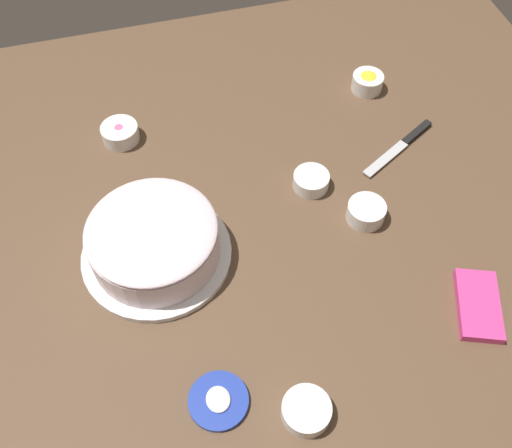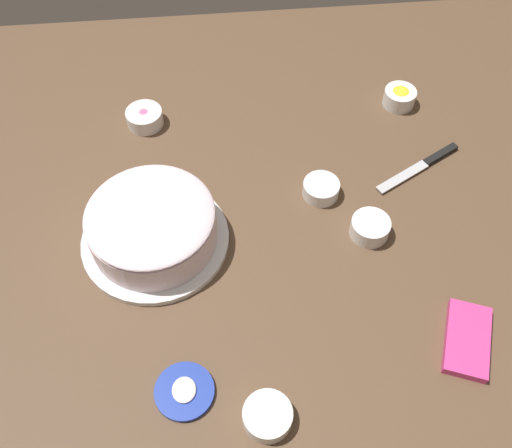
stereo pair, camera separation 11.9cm
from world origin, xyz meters
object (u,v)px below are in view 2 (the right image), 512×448
at_px(frosting_tub_lid, 184,391).
at_px(candy_box_lower, 467,340).
at_px(frosted_cake, 153,228).
at_px(spreading_knife, 425,164).
at_px(sprinkle_bowl_blue, 268,416).
at_px(sprinkle_bowl_rainbow, 321,189).
at_px(sprinkle_bowl_orange, 370,228).
at_px(sprinkle_bowl_pink, 145,117).
at_px(sprinkle_bowl_yellow, 400,97).

bearing_deg(frosting_tub_lid, candy_box_lower, -85.05).
bearing_deg(frosting_tub_lid, frosted_cake, 8.97).
bearing_deg(spreading_knife, sprinkle_bowl_blue, 141.95).
relative_size(spreading_knife, sprinkle_bowl_rainbow, 2.71).
xyz_separation_m(sprinkle_bowl_blue, sprinkle_bowl_orange, (0.36, -0.25, 0.00)).
relative_size(sprinkle_bowl_rainbow, sprinkle_bowl_pink, 0.92).
xyz_separation_m(frosted_cake, sprinkle_bowl_rainbow, (0.09, -0.36, -0.03)).
height_order(spreading_knife, sprinkle_bowl_orange, sprinkle_bowl_orange).
distance_m(sprinkle_bowl_yellow, sprinkle_bowl_blue, 0.85).
bearing_deg(sprinkle_bowl_yellow, sprinkle_bowl_pink, 90.80).
relative_size(frosting_tub_lid, sprinkle_bowl_rainbow, 1.33).
bearing_deg(frosted_cake, candy_box_lower, -115.92).
height_order(sprinkle_bowl_pink, candy_box_lower, sprinkle_bowl_pink).
bearing_deg(frosting_tub_lid, sprinkle_bowl_rainbow, -36.55).
xyz_separation_m(frosting_tub_lid, sprinkle_bowl_pink, (0.67, 0.08, 0.02)).
height_order(sprinkle_bowl_pink, sprinkle_bowl_blue, sprinkle_bowl_pink).
xyz_separation_m(frosting_tub_lid, candy_box_lower, (0.05, -0.52, 0.00)).
bearing_deg(candy_box_lower, sprinkle_bowl_blue, 126.82).
distance_m(frosting_tub_lid, sprinkle_bowl_pink, 0.68).
height_order(sprinkle_bowl_rainbow, sprinkle_bowl_blue, sprinkle_bowl_rainbow).
xyz_separation_m(sprinkle_bowl_orange, candy_box_lower, (-0.26, -0.13, -0.01)).
bearing_deg(spreading_knife, sprinkle_bowl_yellow, 3.70).
bearing_deg(sprinkle_bowl_blue, sprinkle_bowl_rainbow, -19.51).
height_order(spreading_knife, candy_box_lower, candy_box_lower).
bearing_deg(sprinkle_bowl_rainbow, sprinkle_bowl_blue, 160.49).
distance_m(spreading_knife, sprinkle_bowl_orange, 0.24).
distance_m(sprinkle_bowl_yellow, sprinkle_bowl_pink, 0.62).
distance_m(frosted_cake, sprinkle_bowl_rainbow, 0.37).
relative_size(frosted_cake, spreading_knife, 1.41).
bearing_deg(frosted_cake, sprinkle_bowl_orange, -92.65).
distance_m(frosting_tub_lid, sprinkle_bowl_blue, 0.15).
relative_size(frosted_cake, sprinkle_bowl_yellow, 3.91).
bearing_deg(candy_box_lower, sprinkle_bowl_rainbow, 51.21).
height_order(spreading_knife, sprinkle_bowl_pink, sprinkle_bowl_pink).
relative_size(sprinkle_bowl_yellow, sprinkle_bowl_blue, 0.91).
bearing_deg(candy_box_lower, sprinkle_bowl_orange, 47.98).
xyz_separation_m(sprinkle_bowl_pink, candy_box_lower, (-0.63, -0.60, -0.01)).
distance_m(frosted_cake, frosting_tub_lid, 0.33).
xyz_separation_m(frosted_cake, sprinkle_bowl_orange, (-0.02, -0.44, -0.03)).
height_order(frosting_tub_lid, sprinkle_bowl_blue, sprinkle_bowl_blue).
height_order(sprinkle_bowl_yellow, candy_box_lower, sprinkle_bowl_yellow).
relative_size(spreading_knife, sprinkle_bowl_pink, 2.49).
distance_m(spreading_knife, sprinkle_bowl_pink, 0.67).
bearing_deg(sprinkle_bowl_blue, sprinkle_bowl_orange, -34.85).
distance_m(spreading_knife, sprinkle_bowl_blue, 0.68).
xyz_separation_m(sprinkle_bowl_rainbow, sprinkle_bowl_blue, (-0.48, 0.17, -0.00)).
xyz_separation_m(frosting_tub_lid, sprinkle_bowl_rainbow, (0.42, -0.31, 0.01)).
distance_m(frosting_tub_lid, spreading_knife, 0.74).
bearing_deg(sprinkle_bowl_pink, frosted_cake, -175.80).
relative_size(sprinkle_bowl_rainbow, candy_box_lower, 0.54).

